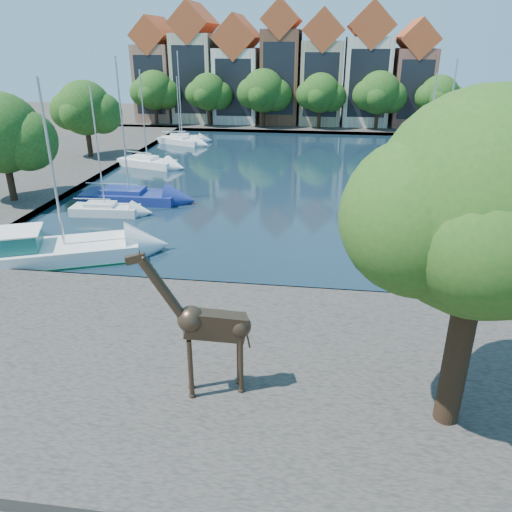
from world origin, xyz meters
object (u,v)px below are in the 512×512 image
(motorsailer, at_px, (35,250))
(giraffe_statue, at_px, (206,325))
(plane_tree, at_px, (489,213))
(sailboat_left_a, at_px, (105,208))

(motorsailer, bearing_deg, giraffe_statue, -39.64)
(plane_tree, bearing_deg, sailboat_left_a, 136.13)
(plane_tree, bearing_deg, motorsailer, 152.60)
(giraffe_statue, xyz_separation_m, sailboat_left_a, (-12.34, 19.46, -2.62))
(sailboat_left_a, bearing_deg, plane_tree, -43.87)
(giraffe_statue, distance_m, sailboat_left_a, 23.19)
(motorsailer, height_order, sailboat_left_a, motorsailer)
(giraffe_statue, relative_size, motorsailer, 0.49)
(plane_tree, distance_m, motorsailer, 24.57)
(giraffe_statue, height_order, motorsailer, motorsailer)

